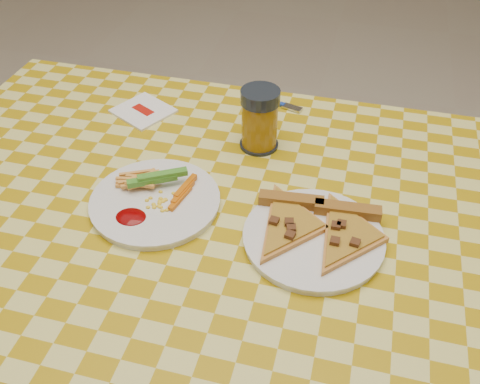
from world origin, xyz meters
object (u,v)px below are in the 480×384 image
plate_right (313,239)px  table (222,241)px  drink_glass (260,120)px  plate_left (155,202)px

plate_right → table: bearing=170.3°
drink_glass → table: bearing=-95.3°
table → plate_right: 0.19m
table → plate_left: size_ratio=5.56×
table → plate_left: 0.14m
table → drink_glass: drink_glass is taller
table → plate_right: (0.17, -0.03, 0.08)m
plate_left → drink_glass: (0.14, 0.23, 0.06)m
table → plate_right: plate_right is taller
table → drink_glass: size_ratio=9.92×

